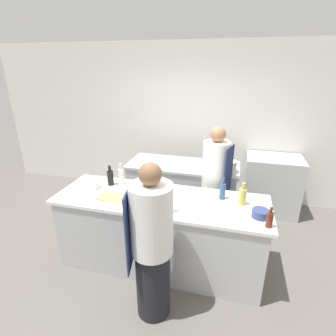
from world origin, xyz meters
name	(u,v)px	position (x,y,z in m)	size (l,w,h in m)	color
ground_plane	(161,261)	(0.00, 0.00, 0.00)	(16.00, 16.00, 0.00)	#605B56
wall_back	(193,123)	(0.00, 2.13, 1.40)	(8.00, 0.06, 2.80)	silver
prep_counter	(161,231)	(0.00, 0.00, 0.47)	(2.52, 0.83, 0.93)	#B7BABC
pass_counter	(182,191)	(0.02, 1.18, 0.47)	(1.75, 0.73, 0.93)	#B7BABC
oven_range	(271,185)	(1.45, 1.76, 0.49)	(0.90, 0.64, 0.98)	#B7BABC
chef_at_prep_near	(152,246)	(0.13, -0.72, 0.82)	(0.44, 0.43, 1.65)	black
chef_at_stove	(214,186)	(0.57, 0.72, 0.84)	(0.40, 0.39, 1.67)	black
bottle_olive_oil	(110,177)	(-0.73, 0.19, 1.04)	(0.08, 0.08, 0.26)	black
bottle_vinegar	(170,202)	(0.19, -0.27, 1.06)	(0.06, 0.06, 0.31)	#19471E
bottle_wine	(223,190)	(0.70, 0.18, 1.04)	(0.07, 0.07, 0.27)	#2D5175
bottle_cooking_oil	(270,219)	(1.18, -0.29, 1.02)	(0.06, 0.06, 0.22)	#5B2319
bottle_sauce	(121,176)	(-0.61, 0.25, 1.05)	(0.07, 0.07, 0.29)	silver
bottle_water	(243,196)	(0.93, 0.10, 1.04)	(0.08, 0.08, 0.26)	#B2A84C
bowl_mixing_large	(260,214)	(1.11, -0.13, 0.98)	(0.18, 0.18, 0.08)	navy
bowl_prep_small	(89,185)	(-0.95, 0.02, 0.97)	(0.25, 0.25, 0.08)	white
cup	(151,189)	(-0.15, 0.10, 0.99)	(0.10, 0.10, 0.10)	#33477F
cutting_board	(112,197)	(-0.56, -0.13, 0.94)	(0.33, 0.23, 0.01)	tan
stockpot	(227,166)	(0.71, 1.04, 1.02)	(0.27, 0.27, 0.17)	#B7BABC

